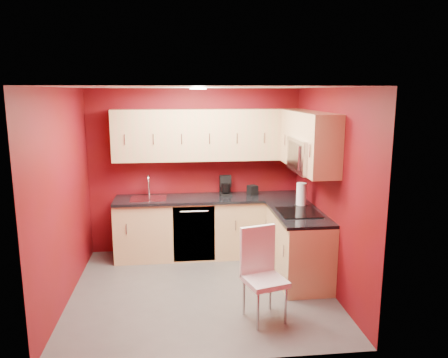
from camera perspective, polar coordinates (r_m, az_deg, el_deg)
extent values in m
plane|color=#4D4A48|center=(5.67, -2.92, -14.27)|extent=(3.20, 3.20, 0.00)
plane|color=white|center=(5.11, -3.21, 11.87)|extent=(3.20, 3.20, 0.00)
plane|color=maroon|center=(6.72, -3.81, 1.04)|extent=(3.20, 0.00, 3.20)
plane|color=maroon|center=(3.81, -1.73, -7.04)|extent=(3.20, 0.00, 3.20)
plane|color=maroon|center=(5.41, -20.25, -2.20)|extent=(0.00, 3.00, 3.00)
plane|color=maroon|center=(5.58, 13.59, -1.42)|extent=(0.00, 3.00, 3.00)
cube|color=#D5B47A|center=(6.64, -1.86, -6.32)|extent=(2.80, 0.60, 0.87)
cube|color=#D5B47A|center=(5.94, 9.64, -8.66)|extent=(0.60, 1.30, 0.87)
cube|color=black|center=(6.50, -1.88, -2.54)|extent=(2.80, 0.63, 0.04)
cube|color=black|center=(5.78, 9.69, -4.48)|extent=(0.63, 1.27, 0.04)
cube|color=tan|center=(6.48, -2.03, 5.81)|extent=(2.80, 0.35, 0.75)
cube|color=tan|center=(6.24, 9.63, 5.44)|extent=(0.35, 0.57, 0.75)
cube|color=tan|center=(5.15, 13.14, 4.06)|extent=(0.35, 0.22, 0.75)
cube|color=tan|center=(5.59, 11.57, 6.85)|extent=(0.35, 0.76, 0.33)
cube|color=silver|center=(5.63, 11.18, 3.05)|extent=(0.40, 0.76, 0.42)
cube|color=black|center=(5.57, 9.31, 3.03)|extent=(0.02, 0.62, 0.33)
cylinder|color=silver|center=(5.35, 9.75, 2.68)|extent=(0.02, 0.02, 0.29)
cube|color=black|center=(5.74, 9.74, -4.33)|extent=(0.50, 0.55, 0.01)
cube|color=silver|center=(6.49, -9.83, -2.60)|extent=(0.52, 0.42, 0.02)
cylinder|color=silver|center=(6.65, -9.77, -1.06)|extent=(0.02, 0.02, 0.26)
torus|color=silver|center=(6.56, -9.85, -0.08)|extent=(0.02, 0.16, 0.16)
cylinder|color=silver|center=(6.50, -9.86, -0.72)|extent=(0.02, 0.02, 0.12)
cube|color=black|center=(6.35, -3.92, -7.18)|extent=(0.60, 0.02, 0.82)
cylinder|color=white|center=(5.41, -3.39, 11.69)|extent=(0.20, 0.20, 0.01)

